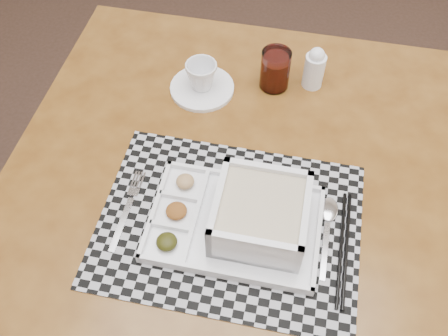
{
  "coord_description": "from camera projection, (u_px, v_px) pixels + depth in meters",
  "views": [
    {
      "loc": [
        0.18,
        0.08,
        1.55
      ],
      "look_at": [
        0.07,
        0.64,
        0.78
      ],
      "focal_mm": 40.0,
      "sensor_mm": 36.0,
      "label": 1
    }
  ],
  "objects": [
    {
      "name": "placemat",
      "position": [
        229.0,
        224.0,
        0.95
      ],
      "size": [
        0.5,
        0.38,
        0.0
      ],
      "primitive_type": "cube",
      "rotation": [
        0.0,
        0.0,
        -0.01
      ],
      "color": "#96969D",
      "rests_on": "dining_table"
    },
    {
      "name": "juice_glass",
      "position": [
        275.0,
        71.0,
        1.14
      ],
      "size": [
        0.07,
        0.07,
        0.1
      ],
      "color": "white",
      "rests_on": "dining_table"
    },
    {
      "name": "serving_tray",
      "position": [
        251.0,
        218.0,
        0.92
      ],
      "size": [
        0.32,
        0.22,
        0.09
      ],
      "color": "white",
      "rests_on": "placemat"
    },
    {
      "name": "spoon",
      "position": [
        328.0,
        215.0,
        0.96
      ],
      "size": [
        0.04,
        0.18,
        0.01
      ],
      "color": "silver",
      "rests_on": "placemat"
    },
    {
      "name": "cup",
      "position": [
        202.0,
        76.0,
        1.13
      ],
      "size": [
        0.09,
        0.09,
        0.07
      ],
      "primitive_type": "imported",
      "rotation": [
        0.0,
        0.0,
        -0.32
      ],
      "color": "white",
      "rests_on": "saucer"
    },
    {
      "name": "fork",
      "position": [
        128.0,
        208.0,
        0.97
      ],
      "size": [
        0.02,
        0.19,
        0.0
      ],
      "color": "silver",
      "rests_on": "placemat"
    },
    {
      "name": "creamer_bottle",
      "position": [
        314.0,
        68.0,
        1.14
      ],
      "size": [
        0.05,
        0.05,
        0.11
      ],
      "color": "white",
      "rests_on": "dining_table"
    },
    {
      "name": "dining_table",
      "position": [
        237.0,
        193.0,
        1.09
      ],
      "size": [
        0.97,
        0.97,
        0.72
      ],
      "color": "#4D2B0E",
      "rests_on": "ground"
    },
    {
      "name": "saucer",
      "position": [
        202.0,
        88.0,
        1.17
      ],
      "size": [
        0.15,
        0.15,
        0.01
      ],
      "primitive_type": "cylinder",
      "color": "white",
      "rests_on": "dining_table"
    },
    {
      "name": "chopsticks",
      "position": [
        344.0,
        248.0,
        0.92
      ],
      "size": [
        0.02,
        0.24,
        0.01
      ],
      "color": "black",
      "rests_on": "placemat"
    }
  ]
}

